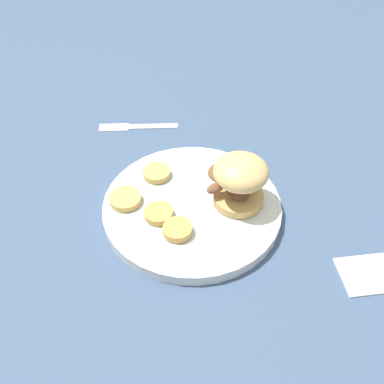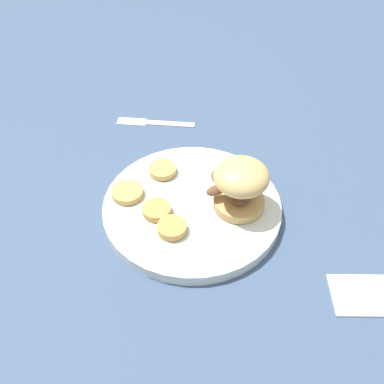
{
  "view_description": "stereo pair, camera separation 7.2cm",
  "coord_description": "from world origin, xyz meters",
  "views": [
    {
      "loc": [
        -0.51,
        0.03,
        0.55
      ],
      "look_at": [
        0.0,
        0.0,
        0.05
      ],
      "focal_mm": 42.0,
      "sensor_mm": 36.0,
      "label": 1
    },
    {
      "loc": [
        -0.51,
        -0.04,
        0.55
      ],
      "look_at": [
        0.0,
        0.0,
        0.05
      ],
      "focal_mm": 42.0,
      "sensor_mm": 36.0,
      "label": 2
    }
  ],
  "objects": [
    {
      "name": "ground_plane",
      "position": [
        0.0,
        0.0,
        0.0
      ],
      "size": [
        4.0,
        4.0,
        0.0
      ],
      "primitive_type": "plane",
      "color": "#3D5170"
    },
    {
      "name": "dinner_plate",
      "position": [
        0.0,
        0.0,
        0.01
      ],
      "size": [
        0.29,
        0.29,
        0.02
      ],
      "color": "silver",
      "rests_on": "ground_plane"
    },
    {
      "name": "sandwich",
      "position": [
        0.01,
        -0.07,
        0.07
      ],
      "size": [
        0.12,
        0.1,
        0.09
      ],
      "color": "tan",
      "rests_on": "dinner_plate"
    },
    {
      "name": "potato_round_0",
      "position": [
        -0.02,
        0.05,
        0.03
      ],
      "size": [
        0.05,
        0.05,
        0.01
      ],
      "primitive_type": "cylinder",
      "color": "tan",
      "rests_on": "dinner_plate"
    },
    {
      "name": "potato_round_1",
      "position": [
        0.07,
        0.06,
        0.03
      ],
      "size": [
        0.05,
        0.05,
        0.01
      ],
      "primitive_type": "cylinder",
      "color": "tan",
      "rests_on": "dinner_plate"
    },
    {
      "name": "potato_round_2",
      "position": [
        -0.06,
        0.03,
        0.03
      ],
      "size": [
        0.05,
        0.05,
        0.01
      ],
      "primitive_type": "cylinder",
      "color": "tan",
      "rests_on": "dinner_plate"
    },
    {
      "name": "potato_round_3",
      "position": [
        0.01,
        0.11,
        0.03
      ],
      "size": [
        0.05,
        0.05,
        0.01
      ],
      "primitive_type": "cylinder",
      "color": "tan",
      "rests_on": "dinner_plate"
    },
    {
      "name": "fork",
      "position": [
        0.24,
        0.1,
        0.0
      ],
      "size": [
        0.03,
        0.16,
        0.0
      ],
      "color": "silver",
      "rests_on": "ground_plane"
    },
    {
      "name": "napkin",
      "position": [
        -0.14,
        -0.26,
        0.0
      ],
      "size": [
        0.07,
        0.11,
        0.01
      ],
      "primitive_type": "cube",
      "rotation": [
        0.0,
        0.0,
        4.78
      ],
      "color": "white",
      "rests_on": "ground_plane"
    }
  ]
}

